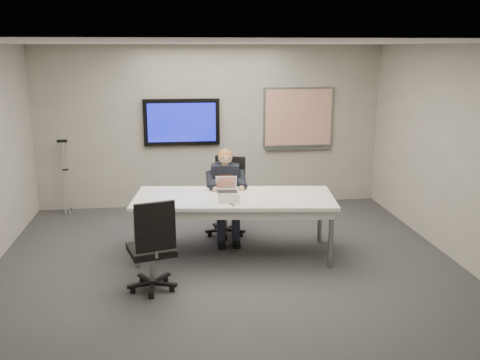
{
  "coord_description": "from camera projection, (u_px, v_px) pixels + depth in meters",
  "views": [
    {
      "loc": [
        -0.65,
        -6.24,
        2.74
      ],
      "look_at": [
        0.22,
        0.67,
        1.02
      ],
      "focal_mm": 40.0,
      "sensor_mm": 36.0,
      "label": 1
    }
  ],
  "objects": [
    {
      "name": "wall_back",
      "position": [
        211.0,
        127.0,
        9.3
      ],
      "size": [
        6.0,
        0.02,
        2.8
      ],
      "primitive_type": "cube",
      "color": "gray",
      "rests_on": "ground"
    },
    {
      "name": "name_tent",
      "position": [
        229.0,
        199.0,
        6.81
      ],
      "size": [
        0.28,
        0.15,
        0.11
      ],
      "primitive_type": null,
      "rotation": [
        0.0,
        0.0,
        -0.29
      ],
      "color": "silver",
      "rests_on": "conference_table"
    },
    {
      "name": "conference_table",
      "position": [
        234.0,
        203.0,
        7.15
      ],
      "size": [
        2.76,
        1.41,
        0.82
      ],
      "rotation": [
        0.0,
        0.0,
        -0.12
      ],
      "color": "white",
      "rests_on": "ground"
    },
    {
      "name": "ceiling",
      "position": [
        228.0,
        42.0,
        6.08
      ],
      "size": [
        6.0,
        6.0,
        0.02
      ],
      "primitive_type": "cube",
      "color": "white",
      "rests_on": "wall_back"
    },
    {
      "name": "floor",
      "position": [
        229.0,
        271.0,
        6.75
      ],
      "size": [
        6.0,
        6.0,
        0.02
      ],
      "primitive_type": "cube",
      "color": "#333335",
      "rests_on": "ground"
    },
    {
      "name": "seated_person",
      "position": [
        227.0,
        205.0,
        7.73
      ],
      "size": [
        0.43,
        0.74,
        1.32
      ],
      "rotation": [
        0.0,
        0.0,
        -0.13
      ],
      "color": "#1E2133",
      "rests_on": "office_chair_far"
    },
    {
      "name": "crutch",
      "position": [
        66.0,
        175.0,
        8.99
      ],
      "size": [
        0.29,
        0.57,
        1.35
      ],
      "primitive_type": null,
      "rotation": [
        -0.18,
        0.0,
        -0.22
      ],
      "color": "#B3B6BB",
      "rests_on": "ground"
    },
    {
      "name": "wall_front",
      "position": [
        276.0,
        257.0,
        3.52
      ],
      "size": [
        6.0,
        0.02,
        2.8
      ],
      "primitive_type": "cube",
      "color": "gray",
      "rests_on": "ground"
    },
    {
      "name": "wall_right",
      "position": [
        463.0,
        157.0,
        6.78
      ],
      "size": [
        0.02,
        6.0,
        2.8
      ],
      "primitive_type": "cube",
      "color": "gray",
      "rests_on": "ground"
    },
    {
      "name": "office_chair_near",
      "position": [
        153.0,
        263.0,
        6.11
      ],
      "size": [
        0.66,
        0.66,
        1.12
      ],
      "rotation": [
        0.0,
        0.0,
        3.42
      ],
      "color": "black",
      "rests_on": "ground"
    },
    {
      "name": "pen",
      "position": [
        232.0,
        204.0,
        6.74
      ],
      "size": [
        0.07,
        0.14,
        0.01
      ],
      "primitive_type": "cylinder",
      "rotation": [
        0.0,
        1.57,
        1.96
      ],
      "color": "black",
      "rests_on": "conference_table"
    },
    {
      "name": "office_chair_far",
      "position": [
        226.0,
        211.0,
        8.02
      ],
      "size": [
        0.73,
        0.73,
        1.16
      ],
      "rotation": [
        0.0,
        0.0,
        -0.43
      ],
      "color": "black",
      "rests_on": "ground"
    },
    {
      "name": "laptop",
      "position": [
        227.0,
        188.0,
        7.35
      ],
      "size": [
        0.3,
        0.29,
        0.21
      ],
      "rotation": [
        0.0,
        0.0,
        -0.07
      ],
      "color": "#AAAAAC",
      "rests_on": "conference_table"
    },
    {
      "name": "whiteboard",
      "position": [
        298.0,
        118.0,
        9.43
      ],
      "size": [
        1.25,
        0.08,
        1.1
      ],
      "color": "gray",
      "rests_on": "wall_back"
    },
    {
      "name": "tv_display",
      "position": [
        182.0,
        122.0,
        9.17
      ],
      "size": [
        1.3,
        0.09,
        0.8
      ],
      "color": "black",
      "rests_on": "wall_back"
    }
  ]
}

